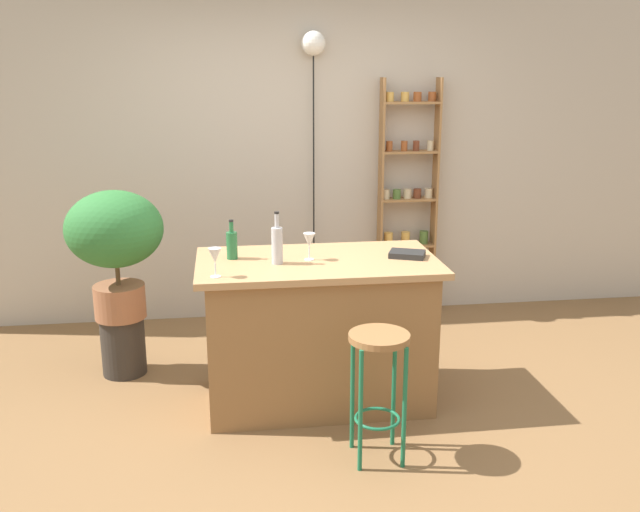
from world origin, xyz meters
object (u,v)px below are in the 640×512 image
object	(u,v)px
potted_plant	(115,238)
pendant_globe_light	(313,50)
bar_stool	(379,368)
cookbook	(407,254)
bottle_olive_oil	(232,244)
spice_shelf	(408,200)
plant_stool	(123,345)
bottle_sauce_amber	(277,244)
wine_glass_left	(309,241)
wine_glass_center	(215,256)

from	to	relation	value
potted_plant	pendant_globe_light	bearing A→B (deg)	34.51
bar_stool	cookbook	bearing A→B (deg)	65.47
bottle_olive_oil	cookbook	size ratio (longest dim) A/B	1.14
spice_shelf	cookbook	distance (m)	1.57
plant_stool	cookbook	xyz separation A→B (m)	(1.81, -0.57, 0.73)
plant_stool	potted_plant	world-z (taller)	potted_plant
plant_stool	bottle_olive_oil	bearing A→B (deg)	-31.51
spice_shelf	pendant_globe_light	bearing A→B (deg)	177.60
bar_stool	bottle_olive_oil	xyz separation A→B (m)	(-0.73, 0.83, 0.48)
plant_stool	potted_plant	distance (m)	0.75
bar_stool	cookbook	size ratio (longest dim) A/B	3.37
potted_plant	pendant_globe_light	world-z (taller)	pendant_globe_light
bottle_sauce_amber	pendant_globe_light	distance (m)	1.99
spice_shelf	wine_glass_left	bearing A→B (deg)	-123.70
potted_plant	wine_glass_left	bearing A→B (deg)	-24.35
bar_stool	pendant_globe_light	distance (m)	2.80
bottle_sauce_amber	wine_glass_left	xyz separation A→B (m)	(0.20, 0.06, -0.00)
bar_stool	cookbook	world-z (taller)	cookbook
bottle_olive_oil	pendant_globe_light	bearing A→B (deg)	64.70
wine_glass_center	cookbook	distance (m)	1.19
plant_stool	bottle_sauce_amber	xyz separation A→B (m)	(1.01, -0.60, 0.83)
spice_shelf	bar_stool	bearing A→B (deg)	-108.07
bar_stool	wine_glass_left	distance (m)	0.94
plant_stool	pendant_globe_light	size ratio (longest dim) A/B	0.18
cookbook	wine_glass_left	bearing A→B (deg)	-159.67
bottle_olive_oil	cookbook	bearing A→B (deg)	-5.74
potted_plant	wine_glass_center	world-z (taller)	potted_plant
bottle_sauce_amber	wine_glass_left	bearing A→B (deg)	16.25
potted_plant	pendant_globe_light	size ratio (longest dim) A/B	0.38
bottle_sauce_amber	pendant_globe_light	xyz separation A→B (m)	(0.42, 1.59, 1.12)
wine_glass_center	pendant_globe_light	size ratio (longest dim) A/B	0.07
cookbook	pendant_globe_light	size ratio (longest dim) A/B	0.09
plant_stool	bottle_sauce_amber	distance (m)	1.44
wine_glass_left	cookbook	xyz separation A→B (m)	(0.60, -0.02, -0.10)
potted_plant	plant_stool	bearing A→B (deg)	0.00
plant_stool	wine_glass_center	size ratio (longest dim) A/B	2.46
pendant_globe_light	wine_glass_center	bearing A→B (deg)	-113.31
plant_stool	potted_plant	size ratio (longest dim) A/B	0.47
potted_plant	bottle_olive_oil	size ratio (longest dim) A/B	3.59
potted_plant	wine_glass_left	distance (m)	1.33
plant_stool	bottle_olive_oil	world-z (taller)	bottle_olive_oil
bottle_olive_oil	wine_glass_left	size ratio (longest dim) A/B	1.46
bottle_olive_oil	wine_glass_center	size ratio (longest dim) A/B	1.46
spice_shelf	wine_glass_left	xyz separation A→B (m)	(-1.00, -1.50, 0.06)
cookbook	bar_stool	bearing A→B (deg)	-92.32
potted_plant	bottle_sauce_amber	distance (m)	1.18
wine_glass_left	bottle_olive_oil	bearing A→B (deg)	169.29
bottle_olive_oil	bottle_sauce_amber	bearing A→B (deg)	-28.83
wine_glass_left	pendant_globe_light	size ratio (longest dim) A/B	0.07
spice_shelf	bottle_olive_oil	distance (m)	2.03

